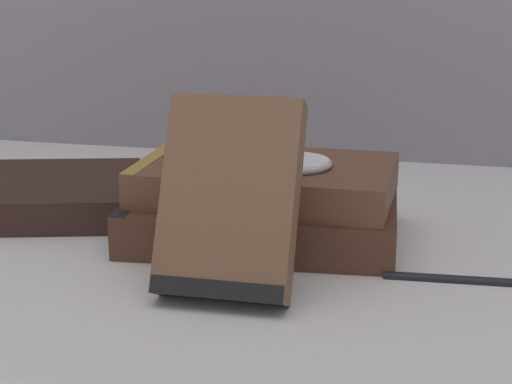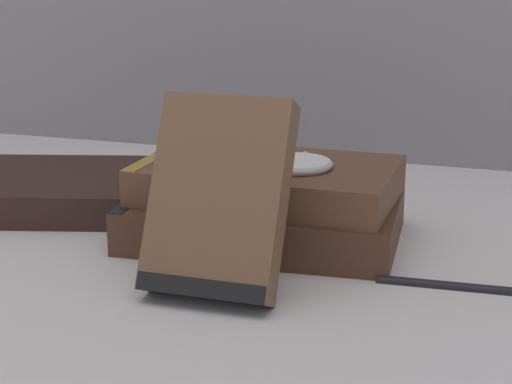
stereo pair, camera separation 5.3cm
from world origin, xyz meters
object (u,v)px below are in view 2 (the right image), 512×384
object	(u,v)px
pocket_watch	(296,164)
reading_glasses	(222,183)
book_flat_top	(262,180)
book_side_left	(21,189)
book_flat_bottom	(258,218)
book_leaning_front	(218,205)
fountain_pen	(475,284)

from	to	relation	value
pocket_watch	reading_glasses	world-z (taller)	pocket_watch
book_flat_top	book_side_left	world-z (taller)	book_flat_top
book_flat_bottom	book_leaning_front	xyz separation A→B (m)	(0.01, -0.11, 0.04)
book_side_left	book_leaning_front	xyz separation A→B (m)	(0.24, -0.13, 0.05)
book_flat_bottom	pocket_watch	xyz separation A→B (m)	(0.03, -0.00, 0.05)
reading_glasses	fountain_pen	world-z (taller)	fountain_pen
book_side_left	book_leaning_front	size ratio (longest dim) A/B	1.88
book_flat_bottom	pocket_watch	world-z (taller)	pocket_watch
pocket_watch	book_flat_bottom	bearing A→B (deg)	172.99
book_flat_top	book_leaning_front	xyz separation A→B (m)	(0.00, -0.11, 0.01)
reading_glasses	book_side_left	bearing A→B (deg)	-131.39
book_flat_top	fountain_pen	size ratio (longest dim) A/B	1.48
book_flat_top	fountain_pen	distance (m)	0.19
book_leaning_front	reading_glasses	size ratio (longest dim) A/B	1.13
book_side_left	reading_glasses	distance (m)	0.19
pocket_watch	reading_glasses	distance (m)	0.19
book_flat_top	reading_glasses	world-z (taller)	book_flat_top
reading_glasses	pocket_watch	bearing A→B (deg)	-40.81
book_side_left	fountain_pen	distance (m)	0.42
book_side_left	fountain_pen	size ratio (longest dim) A/B	1.83
book_leaning_front	pocket_watch	size ratio (longest dim) A/B	2.19
book_flat_bottom	book_flat_top	bearing A→B (deg)	45.83
book_flat_top	book_side_left	distance (m)	0.24
book_side_left	pocket_watch	distance (m)	0.27
pocket_watch	fountain_pen	distance (m)	0.16
book_leaning_front	book_flat_bottom	bearing A→B (deg)	93.61
fountain_pen	reading_glasses	bearing A→B (deg)	138.97
reading_glasses	fountain_pen	distance (m)	0.32
book_flat_top	book_side_left	size ratio (longest dim) A/B	0.81
book_flat_bottom	book_side_left	size ratio (longest dim) A/B	0.89
book_flat_bottom	fountain_pen	size ratio (longest dim) A/B	1.62
book_leaning_front	book_flat_top	bearing A→B (deg)	92.39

